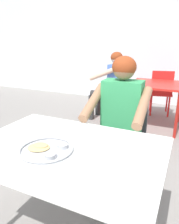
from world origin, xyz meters
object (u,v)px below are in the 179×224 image
at_px(table_foreground, 66,158).
at_px(chair_red_far, 161,90).
at_px(table_background_red, 157,89).
at_px(chair_red_left, 119,92).
at_px(chair_foreground, 125,131).
at_px(thali_tray, 47,149).
at_px(patron_background, 111,80).
at_px(diner_foreground, 119,117).

height_order(table_foreground, chair_red_far, chair_red_far).
relative_size(table_background_red, chair_red_left, 0.97).
bearing_deg(chair_foreground, chair_red_left, 109.57).
bearing_deg(thali_tray, table_background_red, 84.80).
xyz_separation_m(chair_foreground, chair_red_far, (0.05, 2.28, -0.03)).
relative_size(table_foreground, thali_tray, 3.73).
height_order(chair_red_far, patron_background, patron_background).
relative_size(chair_foreground, diner_foreground, 0.73).
height_order(table_foreground, diner_foreground, diner_foreground).
height_order(chair_red_left, chair_red_far, chair_red_left).
height_order(thali_tray, table_background_red, thali_tray).
relative_size(diner_foreground, chair_red_left, 1.41).
bearing_deg(table_background_red, chair_red_left, 176.00).
bearing_deg(table_foreground, patron_background, 103.71).
bearing_deg(table_foreground, chair_red_left, 100.59).
distance_m(table_foreground, patron_background, 2.62).
xyz_separation_m(table_foreground, chair_red_far, (0.16, 3.19, -0.18)).
xyz_separation_m(chair_foreground, diner_foreground, (0.01, -0.22, 0.22)).
relative_size(chair_red_far, patron_background, 0.72).
xyz_separation_m(chair_red_left, patron_background, (-0.14, -0.04, 0.21)).
relative_size(chair_red_left, patron_background, 0.73).
relative_size(table_foreground, chair_red_left, 1.31).
distance_m(chair_red_left, patron_background, 0.25).
bearing_deg(chair_red_left, chair_foreground, -70.43).
distance_m(table_background_red, chair_red_far, 0.66).
relative_size(diner_foreground, table_background_red, 1.45).
distance_m(chair_foreground, chair_red_left, 1.78).
relative_size(table_background_red, chair_red_far, 0.99).
distance_m(thali_tray, diner_foreground, 0.80).
bearing_deg(patron_background, chair_foreground, -65.82).
distance_m(table_foreground, thali_tray, 0.15).
distance_m(chair_foreground, patron_background, 1.80).
bearing_deg(chair_foreground, thali_tray, -100.19).
height_order(table_background_red, patron_background, patron_background).
bearing_deg(chair_red_far, chair_foreground, -91.31).
xyz_separation_m(table_foreground, diner_foreground, (0.12, 0.68, 0.07)).
height_order(table_background_red, chair_red_left, chair_red_left).
bearing_deg(chair_foreground, table_background_red, 87.93).
height_order(table_foreground, chair_foreground, chair_foreground).
bearing_deg(table_foreground, diner_foreground, 80.14).
bearing_deg(patron_background, table_background_red, -0.11).
bearing_deg(table_background_red, chair_foreground, -92.07).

